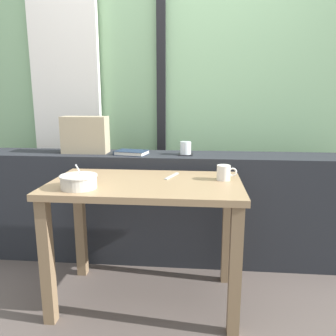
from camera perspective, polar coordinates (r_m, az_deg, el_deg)
ground at (r=2.15m, az=-2.82°, el=-21.26°), size 8.00×8.00×0.00m
outdoor_backdrop at (r=2.87m, az=0.04°, el=16.45°), size 4.80×0.08×2.80m
curtain_left_panel at (r=2.96m, az=-16.87°, el=12.91°), size 0.56×0.06×2.50m
window_divider_post at (r=2.80m, az=-1.15°, el=14.51°), size 0.07×0.05×2.60m
dark_console_ledge at (r=2.47m, az=-1.10°, el=-6.57°), size 2.80×0.34×0.78m
breakfast_table at (r=1.89m, az=-3.81°, el=-6.14°), size 1.06×0.60×0.72m
coaster_square at (r=2.34m, az=2.99°, el=2.31°), size 0.10×0.10×0.00m
juice_glass at (r=2.34m, az=3.00°, el=3.31°), size 0.08×0.08×0.09m
closed_book at (r=2.36m, az=-6.25°, el=2.63°), size 0.24×0.19×0.03m
throw_pillow at (r=2.48m, az=-13.86°, el=5.50°), size 0.32×0.14×0.26m
soup_bowl at (r=1.78m, az=-14.90°, el=-2.26°), size 0.19×0.19×0.13m
fork_utensil at (r=1.98m, az=0.64°, el=-1.36°), size 0.07×0.17×0.01m
ceramic_mug at (r=1.91m, az=9.48°, el=-0.77°), size 0.11×0.08×0.08m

